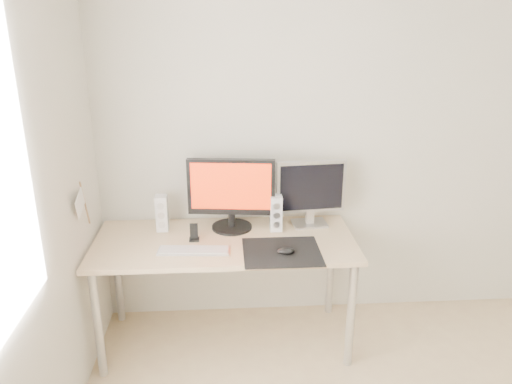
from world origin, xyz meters
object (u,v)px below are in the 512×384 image
mouse (286,251)px  keyboard (194,250)px  phone_dock (194,235)px  speaker_left (162,213)px  second_monitor (311,190)px  speaker_right (276,213)px  desk (225,251)px  main_monitor (231,192)px

mouse → keyboard: size_ratio=0.23×
phone_dock → keyboard: bearing=-87.9°
phone_dock → speaker_left: bearing=140.3°
speaker_left → keyboard: size_ratio=0.54×
second_monitor → speaker_right: size_ratio=1.94×
desk → second_monitor: second_monitor is taller
desk → speaker_right: size_ratio=6.88×
main_monitor → second_monitor: main_monitor is taller
desk → phone_dock: phone_dock is taller
main_monitor → keyboard: main_monitor is taller
speaker_right → phone_dock: 0.54m
mouse → desk: mouse is taller
keyboard → speaker_left: bearing=123.3°
second_monitor → phone_dock: second_monitor is taller
mouse → speaker_right: (-0.02, 0.35, 0.10)m
mouse → main_monitor: bearing=128.2°
second_monitor → keyboard: 0.85m
speaker_left → speaker_right: (0.72, -0.05, 0.00)m
desk → keyboard: (-0.18, -0.15, 0.09)m
speaker_right → desk: bearing=-158.7°
desk → second_monitor: size_ratio=3.54×
desk → speaker_left: bearing=156.1°
desk → second_monitor: bearing=19.5°
keyboard → desk: bearing=40.2°
mouse → speaker_right: 0.36m
mouse → keyboard: 0.54m
keyboard → phone_dock: size_ratio=3.87×
speaker_left → phone_dock: bearing=-39.7°
second_monitor → desk: bearing=-160.5°
second_monitor → speaker_right: second_monitor is taller
speaker_right → phone_dock: (-0.51, -0.13, -0.08)m
second_monitor → speaker_left: (-0.95, -0.02, -0.12)m
main_monitor → desk: bearing=-106.4°
mouse → keyboard: (-0.53, 0.07, -0.01)m
desk → keyboard: size_ratio=3.74×
mouse → speaker_right: speaker_right is taller
mouse → speaker_left: 0.85m
phone_dock → mouse: bearing=-22.5°
speaker_right → mouse: bearing=-86.2°
phone_dock → main_monitor: bearing=35.0°
mouse → second_monitor: second_monitor is taller
desk → speaker_right: (0.33, 0.13, 0.19)m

